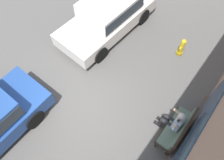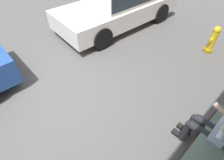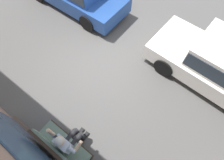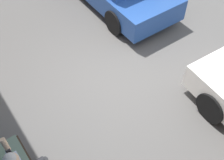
% 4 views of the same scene
% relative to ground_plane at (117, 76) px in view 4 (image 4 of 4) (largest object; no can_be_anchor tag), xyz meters
% --- Properties ---
extents(ground_plane, '(60.00, 60.00, 0.00)m').
position_rel_ground_plane_xyz_m(ground_plane, '(0.00, 0.00, 0.00)').
color(ground_plane, '#565451').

